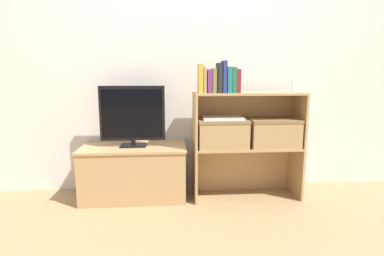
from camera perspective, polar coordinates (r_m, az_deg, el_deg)
ground_plane at (r=2.60m, az=0.29°, el=-14.47°), size 16.00×16.00×0.00m
wall_back at (r=2.85m, az=-0.49°, el=12.43°), size 10.00×0.05×2.40m
tv_stand at (r=2.73m, az=-10.91°, el=-8.18°), size 0.91×0.46×0.47m
tv at (r=2.62m, az=-11.27°, el=2.46°), size 0.56×0.14×0.52m
bookshelf_lower_tier at (r=2.79m, az=9.94°, el=-6.41°), size 0.94×0.33×0.46m
bookshelf_upper_tier at (r=2.70m, az=10.22°, el=3.18°), size 0.94×0.33×0.47m
book_mustard at (r=2.48m, az=1.60°, el=9.38°), size 0.04×0.14×0.23m
book_tan at (r=2.48m, az=2.40°, el=9.11°), size 0.02×0.13×0.21m
book_plum at (r=2.49m, az=3.26°, el=8.88°), size 0.04×0.14×0.19m
book_olive at (r=2.49m, az=4.23°, el=8.98°), size 0.03×0.13×0.20m
book_charcoal at (r=2.50m, az=5.17°, el=9.45°), size 0.03×0.14×0.24m
book_navy at (r=2.51m, az=6.07°, el=9.65°), size 0.03×0.15×0.26m
book_teal at (r=2.51m, az=6.95°, el=9.07°), size 0.04×0.15×0.21m
book_forest at (r=2.52m, az=7.87°, el=9.02°), size 0.03×0.13×0.21m
book_maroon at (r=2.53m, az=8.66°, el=8.83°), size 0.03×0.13×0.19m
baby_monitor at (r=2.76m, az=19.04°, el=7.58°), size 0.05×0.03×0.13m
storage_basket_left at (r=2.60m, az=5.75°, el=-0.72°), size 0.43×0.30×0.24m
storage_basket_right at (r=2.71m, az=15.13°, el=-0.57°), size 0.43×0.30×0.24m
laptop at (r=2.58m, az=5.80°, el=1.92°), size 0.35×0.24×0.02m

